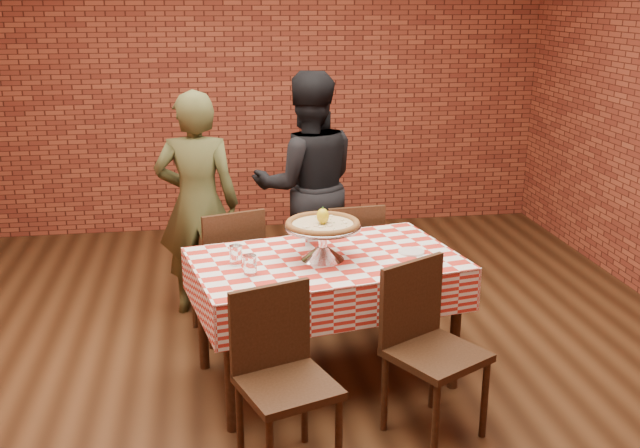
# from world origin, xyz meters

# --- Properties ---
(ground) EXTENTS (6.00, 6.00, 0.00)m
(ground) POSITION_xyz_m (0.00, 0.00, 0.00)
(ground) COLOR black
(ground) RESTS_ON ground
(back_wall) EXTENTS (5.50, 0.00, 5.50)m
(back_wall) POSITION_xyz_m (0.00, 3.00, 1.45)
(back_wall) COLOR maroon
(back_wall) RESTS_ON ground
(table) EXTENTS (1.61, 1.15, 0.75)m
(table) POSITION_xyz_m (0.18, -0.07, 0.38)
(table) COLOR #3A2315
(table) RESTS_ON ground
(tablecloth) EXTENTS (1.65, 1.19, 0.25)m
(tablecloth) POSITION_xyz_m (0.18, -0.07, 0.63)
(tablecloth) COLOR red
(tablecloth) RESTS_ON table
(pizza_stand) EXTENTS (0.50, 0.50, 0.20)m
(pizza_stand) POSITION_xyz_m (0.16, -0.09, 0.86)
(pizza_stand) COLOR silver
(pizza_stand) RESTS_ON tablecloth
(pizza) EXTENTS (0.47, 0.47, 0.03)m
(pizza) POSITION_xyz_m (0.16, -0.09, 0.96)
(pizza) COLOR beige
(pizza) RESTS_ON pizza_stand
(lemon) EXTENTS (0.08, 0.08, 0.09)m
(lemon) POSITION_xyz_m (0.16, -0.09, 1.01)
(lemon) COLOR yellow
(lemon) RESTS_ON pizza
(water_glass_left) EXTENTS (0.08, 0.08, 0.11)m
(water_glass_left) POSITION_xyz_m (-0.26, -0.28, 0.81)
(water_glass_left) COLOR white
(water_glass_left) RESTS_ON tablecloth
(water_glass_right) EXTENTS (0.08, 0.08, 0.11)m
(water_glass_right) POSITION_xyz_m (-0.33, -0.11, 0.81)
(water_glass_right) COLOR white
(water_glass_right) RESTS_ON tablecloth
(side_plate) EXTENTS (0.18, 0.18, 0.01)m
(side_plate) POSITION_xyz_m (0.68, -0.07, 0.76)
(side_plate) COLOR white
(side_plate) RESTS_ON tablecloth
(sweetener_packet_a) EXTENTS (0.06, 0.06, 0.00)m
(sweetener_packet_a) POSITION_xyz_m (0.74, -0.15, 0.76)
(sweetener_packet_a) COLOR white
(sweetener_packet_a) RESTS_ON tablecloth
(sweetener_packet_b) EXTENTS (0.06, 0.05, 0.00)m
(sweetener_packet_b) POSITION_xyz_m (0.83, -0.13, 0.76)
(sweetener_packet_b) COLOR white
(sweetener_packet_b) RESTS_ON tablecloth
(condiment_caddy) EXTENTS (0.13, 0.11, 0.15)m
(condiment_caddy) POSITION_xyz_m (0.13, 0.19, 0.83)
(condiment_caddy) COLOR silver
(condiment_caddy) RESTS_ON tablecloth
(chair_near_left) EXTENTS (0.52, 0.52, 0.89)m
(chair_near_left) POSITION_xyz_m (-0.14, -0.94, 0.44)
(chair_near_left) COLOR #3A2315
(chair_near_left) RESTS_ON ground
(chair_near_right) EXTENTS (0.57, 0.57, 0.90)m
(chair_near_right) POSITION_xyz_m (0.64, -0.74, 0.45)
(chair_near_right) COLOR #3A2315
(chair_near_right) RESTS_ON ground
(chair_far_left) EXTENTS (0.52, 0.52, 0.89)m
(chair_far_left) POSITION_xyz_m (-0.37, 0.63, 0.44)
(chair_far_left) COLOR #3A2315
(chair_far_left) RESTS_ON ground
(chair_far_right) EXTENTS (0.41, 0.41, 0.86)m
(chair_far_right) POSITION_xyz_m (0.48, 0.74, 0.43)
(chair_far_right) COLOR #3A2315
(chair_far_right) RESTS_ON ground
(diner_olive) EXTENTS (0.62, 0.44, 1.58)m
(diner_olive) POSITION_xyz_m (-0.54, 1.03, 0.79)
(diner_olive) COLOR #424424
(diner_olive) RESTS_ON ground
(diner_black) EXTENTS (0.83, 0.66, 1.67)m
(diner_black) POSITION_xyz_m (0.26, 1.26, 0.84)
(diner_black) COLOR black
(diner_black) RESTS_ON ground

